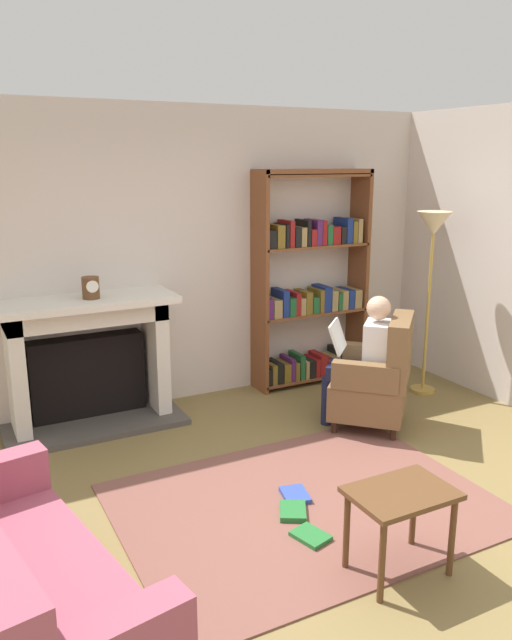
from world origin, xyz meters
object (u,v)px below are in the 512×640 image
mantel_clock (91,288)px  bookshelf (311,286)px  fireplace (88,358)px  sofa_floral (19,594)px  armchair_reading (377,379)px  floor_lamp (433,240)px  seated_reader (364,356)px  side_table (401,504)px

mantel_clock → bookshelf: bookshelf is taller
fireplace → sofa_floral: bearing=-109.7°
mantel_clock → armchair_reading: mantel_clock is taller
armchair_reading → floor_lamp: size_ratio=0.55×
fireplace → armchair_reading: (2.14, -1.19, -0.17)m
mantel_clock → armchair_reading: bearing=-27.3°
armchair_reading → sofa_floral: size_ratio=0.54×
bookshelf → seated_reader: bookshelf is taller
armchair_reading → floor_lamp: 1.49m
armchair_reading → side_table: (-1.11, -1.63, -0.01)m
bookshelf → floor_lamp: bookshelf is taller
mantel_clock → sofa_floral: bearing=-111.2°
armchair_reading → floor_lamp: (0.94, 0.46, 1.07)m
seated_reader → sofa_floral: size_ratio=0.63×
mantel_clock → bookshelf: 2.21m
fireplace → floor_lamp: 3.29m
mantel_clock → bookshelf: bearing=3.5°
fireplace → seated_reader: bearing=-28.3°
fireplace → mantel_clock: 0.63m
sofa_floral → side_table: bearing=-109.9°
mantel_clock → bookshelf: size_ratio=0.08×
bookshelf → floor_lamp: bearing=-42.2°
side_table → fireplace: bearing=109.9°
mantel_clock → seated_reader: bearing=-26.4°
mantel_clock → bookshelf: (2.20, 0.14, -0.21)m
mantel_clock → floor_lamp: size_ratio=0.10×
bookshelf → armchair_reading: bookshelf is taller
fireplace → armchair_reading: 2.45m
fireplace → floor_lamp: bearing=-13.3°
side_table → armchair_reading: bearing=55.6°
seated_reader → mantel_clock: bearing=-71.9°
fireplace → sofa_floral: (-0.89, -2.50, -0.27)m
seated_reader → side_table: bearing=13.6°
mantel_clock → armchair_reading: size_ratio=0.18×
seated_reader → floor_lamp: floor_lamp is taller
sofa_floral → mantel_clock: bearing=-31.8°
bookshelf → side_table: bookshelf is taller
side_table → floor_lamp: floor_lamp is taller
bookshelf → floor_lamp: 1.24m
fireplace → bookshelf: (2.23, 0.03, 0.41)m
mantel_clock → seated_reader: mantel_clock is taller
mantel_clock → side_table: bearing=-70.0°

